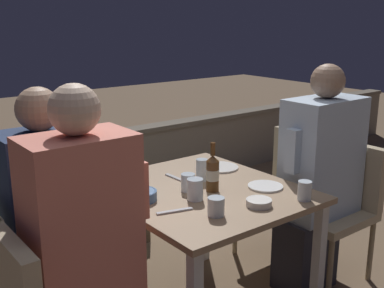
# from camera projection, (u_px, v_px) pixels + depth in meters

# --- Properties ---
(parapet_wall) EXTENTS (9.00, 0.18, 0.60)m
(parapet_wall) POSITION_uv_depth(u_px,v_px,m) (62.00, 175.00, 3.92)
(parapet_wall) COLOR gray
(parapet_wall) RESTS_ON ground_plane
(dining_table) EXTENTS (0.89, 1.01, 0.71)m
(dining_table) POSITION_uv_depth(u_px,v_px,m) (201.00, 205.00, 2.46)
(dining_table) COLOR #937556
(dining_table) RESTS_ON ground_plane
(planter_hedge) EXTENTS (0.79, 0.47, 0.60)m
(planter_hedge) POSITION_uv_depth(u_px,v_px,m) (86.00, 203.00, 3.27)
(planter_hedge) COLOR brown
(planter_hedge) RESTS_ON ground_plane
(person_coral_top) EXTENTS (0.49, 0.26, 1.34)m
(person_coral_top) POSITION_uv_depth(u_px,v_px,m) (90.00, 252.00, 1.87)
(person_coral_top) COLOR #282833
(person_coral_top) RESTS_ON ground_plane
(chair_left_far) EXTENTS (0.47, 0.46, 0.83)m
(chair_left_far) POSITION_uv_depth(u_px,v_px,m) (14.00, 268.00, 2.09)
(chair_left_far) COLOR tan
(chair_left_far) RESTS_ON ground_plane
(person_navy_jumper) EXTENTS (0.47, 0.26, 1.28)m
(person_navy_jumper) POSITION_uv_depth(u_px,v_px,m) (54.00, 226.00, 2.17)
(person_navy_jumper) COLOR #282833
(person_navy_jumper) RESTS_ON ground_plane
(chair_right_near) EXTENTS (0.47, 0.46, 0.83)m
(chair_right_near) POSITION_uv_depth(u_px,v_px,m) (336.00, 197.00, 2.92)
(chair_right_near) COLOR tan
(chair_right_near) RESTS_ON ground_plane
(person_blue_shirt) EXTENTS (0.52, 0.26, 1.31)m
(person_blue_shirt) POSITION_uv_depth(u_px,v_px,m) (318.00, 180.00, 2.76)
(person_blue_shirt) COLOR #282833
(person_blue_shirt) RESTS_ON ground_plane
(chair_right_far) EXTENTS (0.47, 0.46, 0.83)m
(chair_right_far) POSITION_uv_depth(u_px,v_px,m) (290.00, 182.00, 3.17)
(chair_right_far) COLOR tan
(chair_right_far) RESTS_ON ground_plane
(beer_bottle) EXTENTS (0.07, 0.07, 0.25)m
(beer_bottle) POSITION_uv_depth(u_px,v_px,m) (213.00, 173.00, 2.39)
(beer_bottle) COLOR brown
(beer_bottle) RESTS_ON dining_table
(plate_0) EXTENTS (0.21, 0.21, 0.01)m
(plate_0) POSITION_uv_depth(u_px,v_px,m) (220.00, 167.00, 2.78)
(plate_0) COLOR silver
(plate_0) RESTS_ON dining_table
(plate_1) EXTENTS (0.18, 0.18, 0.01)m
(plate_1) POSITION_uv_depth(u_px,v_px,m) (265.00, 186.00, 2.46)
(plate_1) COLOR white
(plate_1) RESTS_ON dining_table
(bowl_0) EXTENTS (0.12, 0.12, 0.03)m
(bowl_0) POSITION_uv_depth(u_px,v_px,m) (259.00, 202.00, 2.22)
(bowl_0) COLOR silver
(bowl_0) RESTS_ON dining_table
(bowl_1) EXTENTS (0.13, 0.13, 0.04)m
(bowl_1) POSITION_uv_depth(u_px,v_px,m) (125.00, 173.00, 2.61)
(bowl_1) COLOR silver
(bowl_1) RESTS_ON dining_table
(bowl_2) EXTENTS (0.15, 0.15, 0.05)m
(bowl_2) POSITION_uv_depth(u_px,v_px,m) (141.00, 195.00, 2.28)
(bowl_2) COLOR #4C709E
(bowl_2) RESTS_ON dining_table
(glass_cup_0) EXTENTS (0.08, 0.08, 0.10)m
(glass_cup_0) POSITION_uv_depth(u_px,v_px,m) (195.00, 189.00, 2.28)
(glass_cup_0) COLOR silver
(glass_cup_0) RESTS_ON dining_table
(glass_cup_1) EXTENTS (0.06, 0.06, 0.12)m
(glass_cup_1) POSITION_uv_depth(u_px,v_px,m) (202.00, 170.00, 2.55)
(glass_cup_1) COLOR silver
(glass_cup_1) RESTS_ON dining_table
(glass_cup_2) EXTENTS (0.08, 0.08, 0.08)m
(glass_cup_2) POSITION_uv_depth(u_px,v_px,m) (129.00, 183.00, 2.41)
(glass_cup_2) COLOR silver
(glass_cup_2) RESTS_ON dining_table
(glass_cup_3) EXTENTS (0.07, 0.07, 0.09)m
(glass_cup_3) POSITION_uv_depth(u_px,v_px,m) (305.00, 191.00, 2.28)
(glass_cup_3) COLOR silver
(glass_cup_3) RESTS_ON dining_table
(glass_cup_4) EXTENTS (0.07, 0.07, 0.09)m
(glass_cup_4) POSITION_uv_depth(u_px,v_px,m) (188.00, 183.00, 2.40)
(glass_cup_4) COLOR silver
(glass_cup_4) RESTS_ON dining_table
(glass_cup_5) EXTENTS (0.08, 0.08, 0.08)m
(glass_cup_5) POSITION_uv_depth(u_px,v_px,m) (216.00, 207.00, 2.10)
(glass_cup_5) COLOR silver
(glass_cup_5) RESTS_ON dining_table
(fork_0) EXTENTS (0.03, 0.17, 0.01)m
(fork_0) POSITION_uv_depth(u_px,v_px,m) (176.00, 178.00, 2.59)
(fork_0) COLOR silver
(fork_0) RESTS_ON dining_table
(fork_1) EXTENTS (0.17, 0.06, 0.01)m
(fork_1) POSITION_uv_depth(u_px,v_px,m) (175.00, 211.00, 2.15)
(fork_1) COLOR silver
(fork_1) RESTS_ON dining_table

